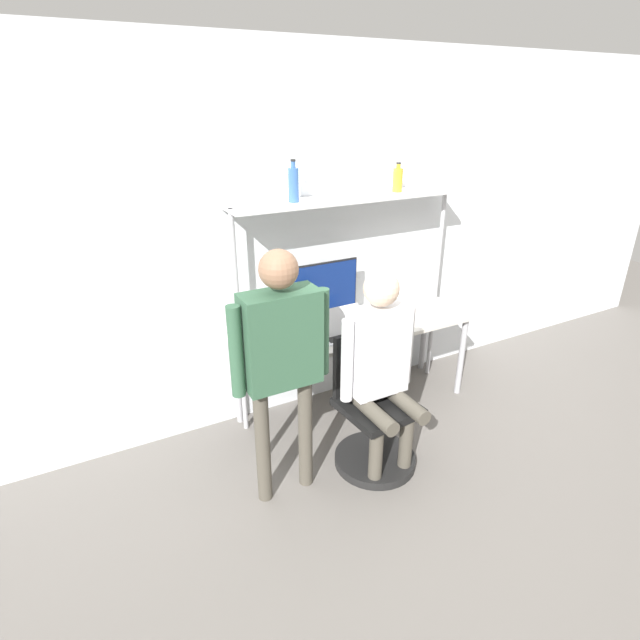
% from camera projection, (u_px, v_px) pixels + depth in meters
% --- Properties ---
extents(ground_plane, '(12.00, 12.00, 0.00)m').
position_uv_depth(ground_plane, '(376.00, 426.00, 3.86)').
color(ground_plane, slate).
extents(wall_back, '(8.00, 0.06, 2.70)m').
position_uv_depth(wall_back, '(336.00, 237.00, 3.84)').
color(wall_back, silver).
rests_on(wall_back, ground_plane).
extents(desk, '(1.91, 0.61, 0.73)m').
position_uv_depth(desk, '(356.00, 335.00, 3.85)').
color(desk, beige).
rests_on(desk, ground_plane).
extents(shelf_unit, '(1.82, 0.31, 1.68)m').
position_uv_depth(shelf_unit, '(349.00, 226.00, 3.64)').
color(shelf_unit, silver).
rests_on(shelf_unit, ground_plane).
extents(monitor, '(0.56, 0.21, 0.50)m').
position_uv_depth(monitor, '(324.00, 291.00, 3.72)').
color(monitor, black).
rests_on(monitor, desk).
extents(laptop, '(0.35, 0.21, 0.20)m').
position_uv_depth(laptop, '(342.00, 328.00, 3.65)').
color(laptop, silver).
rests_on(laptop, desk).
extents(cell_phone, '(0.07, 0.15, 0.01)m').
position_uv_depth(cell_phone, '(371.00, 329.00, 3.76)').
color(cell_phone, black).
rests_on(cell_phone, desk).
extents(office_chair, '(0.56, 0.56, 0.93)m').
position_uv_depth(office_chair, '(373.00, 425.00, 3.39)').
color(office_chair, black).
rests_on(office_chair, ground_plane).
extents(person_seated, '(0.53, 0.47, 1.39)m').
position_uv_depth(person_seated, '(381.00, 359.00, 3.14)').
color(person_seated, '#4C473D').
rests_on(person_seated, ground_plane).
extents(person_standing, '(0.61, 0.22, 1.60)m').
position_uv_depth(person_standing, '(281.00, 349.00, 2.83)').
color(person_standing, '#4C473D').
rests_on(person_standing, ground_plane).
extents(bottle_blue, '(0.07, 0.07, 0.28)m').
position_uv_depth(bottle_blue, '(294.00, 184.00, 3.31)').
color(bottle_blue, '#335999').
rests_on(bottle_blue, shelf_unit).
extents(bottle_amber, '(0.07, 0.07, 0.21)m').
position_uv_depth(bottle_amber, '(398.00, 179.00, 3.69)').
color(bottle_amber, gold).
rests_on(bottle_amber, shelf_unit).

